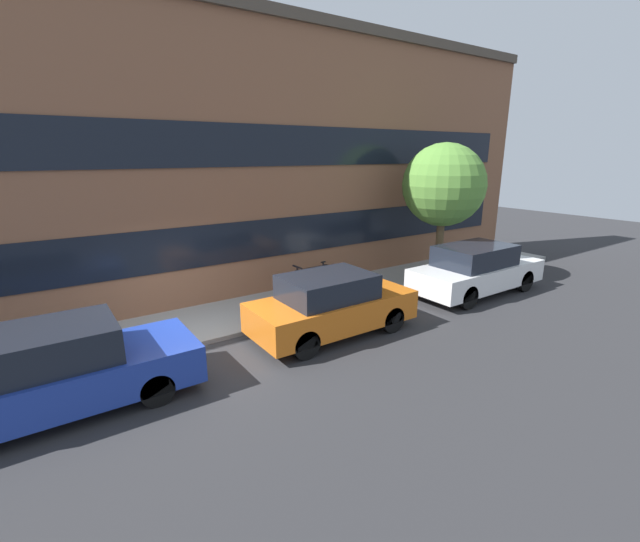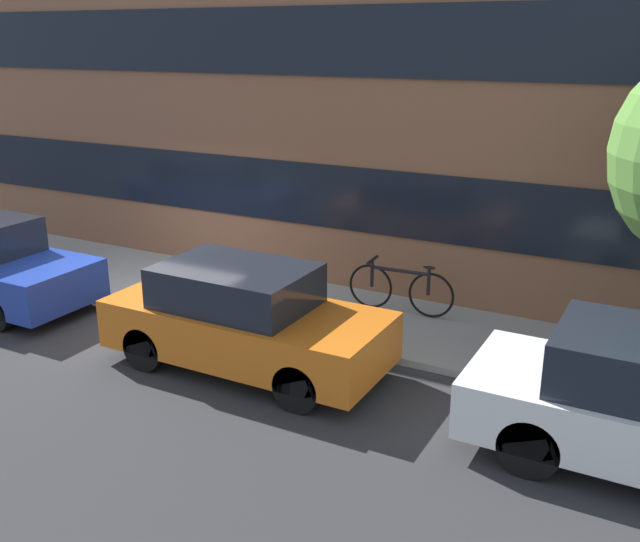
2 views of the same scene
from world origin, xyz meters
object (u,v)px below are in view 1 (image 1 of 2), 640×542
at_px(street_tree, 444,185).
at_px(parked_car_white, 476,270).
at_px(parked_car_blue, 50,373).
at_px(parked_car_orange, 331,305).
at_px(fire_hydrant, 8,361).
at_px(bicycle, 311,278).

bearing_deg(street_tree, parked_car_white, -93.93).
bearing_deg(parked_car_blue, parked_car_orange, 0.00).
bearing_deg(fire_hydrant, parked_car_orange, -13.35).
height_order(fire_hydrant, bicycle, bicycle).
bearing_deg(parked_car_orange, parked_car_blue, -180.00).
bearing_deg(parked_car_white, fire_hydrant, 172.76).
xyz_separation_m(parked_car_orange, parked_car_white, (5.31, -0.00, 0.02)).
bearing_deg(street_tree, fire_hydrant, -179.62).
height_order(parked_car_blue, fire_hydrant, parked_car_blue).
bearing_deg(bicycle, parked_car_blue, 18.15).
relative_size(parked_car_white, street_tree, 1.02).
xyz_separation_m(parked_car_blue, street_tree, (10.93, 1.53, 2.39)).
relative_size(parked_car_orange, street_tree, 0.90).
bearing_deg(parked_car_orange, street_tree, 15.75).
xyz_separation_m(parked_car_white, fire_hydrant, (-11.42, 1.45, -0.25)).
xyz_separation_m(fire_hydrant, street_tree, (11.53, 0.08, 2.62)).
bearing_deg(bicycle, parked_car_white, 143.72).
xyz_separation_m(parked_car_white, bicycle, (-4.13, 2.66, -0.21)).
height_order(parked_car_orange, parked_car_white, parked_car_white).
bearing_deg(fire_hydrant, bicycle, 9.40).
distance_m(parked_car_blue, fire_hydrant, 1.58).
height_order(parked_car_orange, street_tree, street_tree).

